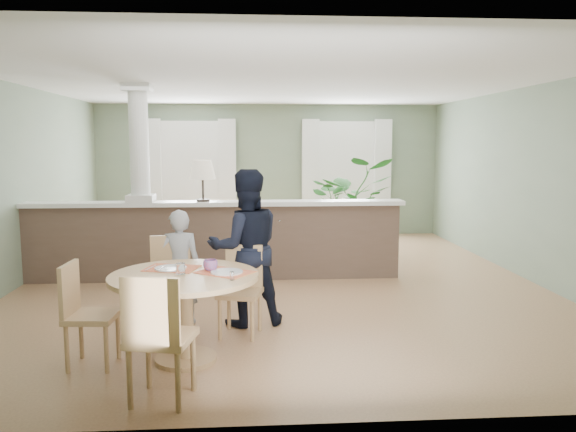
{
  "coord_description": "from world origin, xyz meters",
  "views": [
    {
      "loc": [
        -0.41,
        -7.61,
        1.91
      ],
      "look_at": [
        0.05,
        -1.0,
        1.05
      ],
      "focal_mm": 35.0,
      "sensor_mm": 36.0,
      "label": 1
    }
  ],
  "objects": [
    {
      "name": "ground",
      "position": [
        0.0,
        0.0,
        0.0
      ],
      "size": [
        8.0,
        8.0,
        0.0
      ],
      "primitive_type": "plane",
      "color": "tan",
      "rests_on": "ground"
    },
    {
      "name": "room_shell",
      "position": [
        -0.03,
        0.63,
        1.81
      ],
      "size": [
        7.02,
        8.02,
        2.71
      ],
      "color": "gray",
      "rests_on": "ground"
    },
    {
      "name": "pony_wall",
      "position": [
        -0.99,
        0.2,
        0.71
      ],
      "size": [
        5.32,
        0.38,
        2.7
      ],
      "color": "brown",
      "rests_on": "ground"
    },
    {
      "name": "sofa",
      "position": [
        -0.22,
        1.96,
        0.45
      ],
      "size": [
        3.25,
        1.67,
        0.91
      ],
      "primitive_type": "imported",
      "rotation": [
        0.0,
        0.0,
        -0.15
      ],
      "color": "olive",
      "rests_on": "ground"
    },
    {
      "name": "houseplant",
      "position": [
        1.39,
        2.33,
        0.84
      ],
      "size": [
        1.64,
        1.46,
        1.67
      ],
      "primitive_type": "imported",
      "rotation": [
        0.0,
        0.0,
        0.11
      ],
      "color": "#2F6E2C",
      "rests_on": "ground"
    },
    {
      "name": "dining_table",
      "position": [
        -0.97,
        -2.79,
        0.62
      ],
      "size": [
        1.3,
        1.3,
        0.88
      ],
      "rotation": [
        0.0,
        0.0,
        -0.26
      ],
      "color": "tan",
      "rests_on": "ground"
    },
    {
      "name": "chair_far_boy",
      "position": [
        -1.23,
        -1.86,
        0.53
      ],
      "size": [
        0.48,
        0.48,
        0.95
      ],
      "rotation": [
        0.0,
        0.0,
        0.12
      ],
      "color": "tan",
      "rests_on": "ground"
    },
    {
      "name": "chair_far_man",
      "position": [
        -0.49,
        -2.09,
        0.49
      ],
      "size": [
        0.49,
        0.49,
        0.89
      ],
      "rotation": [
        0.0,
        0.0,
        -0.24
      ],
      "color": "tan",
      "rests_on": "ground"
    },
    {
      "name": "chair_near",
      "position": [
        -1.08,
        -3.63,
        0.54
      ],
      "size": [
        0.53,
        0.53,
        0.99
      ],
      "rotation": [
        0.0,
        0.0,
        2.94
      ],
      "color": "tan",
      "rests_on": "ground"
    },
    {
      "name": "chair_side",
      "position": [
        -1.84,
        -2.85,
        0.5
      ],
      "size": [
        0.43,
        0.43,
        0.9
      ],
      "rotation": [
        0.0,
        0.0,
        1.5
      ],
      "color": "tan",
      "rests_on": "ground"
    },
    {
      "name": "child_person",
      "position": [
        -1.15,
        -1.72,
        0.61
      ],
      "size": [
        0.46,
        0.31,
        1.22
      ],
      "primitive_type": "imported",
      "rotation": [
        0.0,
        0.0,
        3.17
      ],
      "color": "#96969B",
      "rests_on": "ground"
    },
    {
      "name": "man_person",
      "position": [
        -0.45,
        -1.8,
        0.82
      ],
      "size": [
        0.91,
        0.77,
        1.65
      ],
      "primitive_type": "imported",
      "rotation": [
        0.0,
        0.0,
        3.34
      ],
      "color": "black",
      "rests_on": "ground"
    }
  ]
}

